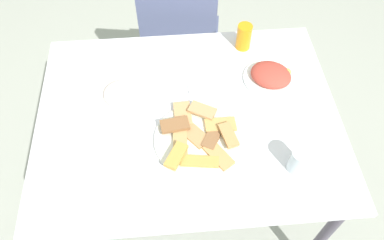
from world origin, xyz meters
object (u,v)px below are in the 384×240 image
Objects in this scene: dining_chair at (181,38)px; spoon at (207,83)px; pide_platter at (198,137)px; paper_napkin at (208,87)px; dining_table at (188,126)px; salad_plate_rice at (123,94)px; salad_plate_greens at (271,76)px; soda_can at (244,37)px; fork at (208,90)px; drinking_glass at (299,160)px.

dining_chair is 0.64m from spoon.
pide_platter reaches higher than paper_napkin.
dining_chair reaches higher than dining_table.
salad_plate_rice is (-0.26, 0.11, 0.09)m from dining_table.
pide_platter is 0.27m from paper_napkin.
pide_platter reaches higher than spoon.
salad_plate_greens is 1.88× the size of soda_can.
salad_plate_greens is 0.63m from salad_plate_rice.
salad_plate_rice reaches higher than spoon.
salad_plate_greens is (0.35, -0.58, 0.28)m from dining_chair.
spoon is at bearing -131.32° from soda_can.
salad_plate_rice is 0.36m from spoon.
paper_napkin is 0.65× the size of spoon.
salad_plate_greens is at bearing -67.45° from soda_can.
pide_platter is at bearing -76.49° from dining_table.
pide_platter is 2.08× the size of fork.
drinking_glass is at bearing -55.86° from paper_napkin.
soda_can reaches higher than salad_plate_rice.
paper_napkin is at bearing 75.86° from pide_platter.
dining_table is 0.41m from salad_plate_greens.
soda_can is 0.74× the size of fork.
drinking_glass reaches higher than fork.
paper_napkin is (-0.27, -0.02, -0.02)m from salad_plate_greens.
spoon is at bearing -81.96° from dining_chair.
salad_plate_greens is (0.34, 0.28, 0.01)m from pide_platter.
pide_platter is 0.28m from spoon.
dining_table is 0.30m from salad_plate_rice.
fork is at bearing -90.00° from paper_napkin.
salad_plate_greens is 0.27m from fork.
dining_table is at bearing 103.51° from pide_platter.
dining_chair is 0.68m from fork.
spoon is at bearing 58.74° from dining_table.
dining_chair is 3.98× the size of salad_plate_greens.
drinking_glass is (0.63, -0.39, 0.04)m from salad_plate_rice.
soda_can is 0.29m from spoon.
salad_plate_rice is 1.23× the size of spoon.
fork is (-0.19, -0.25, -0.06)m from soda_can.
paper_napkin is at bearing 55.51° from dining_table.
drinking_glass is 0.48m from fork.
salad_plate_rice is 1.73× the size of soda_can.
fork is at bearing -82.43° from dining_chair.
dining_chair is at bearing 89.08° from dining_table.
salad_plate_rice is at bearing -155.13° from soda_can.
salad_plate_greens is 1.09× the size of salad_plate_rice.
salad_plate_greens is at bearing -58.53° from dining_chair.
fork is (0.00, -0.02, 0.00)m from paper_napkin.
salad_plate_greens is at bearing -8.41° from spoon.
fork reaches higher than dining_table.
salad_plate_greens reaches higher than paper_napkin.
soda_can reaches higher than drinking_glass.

